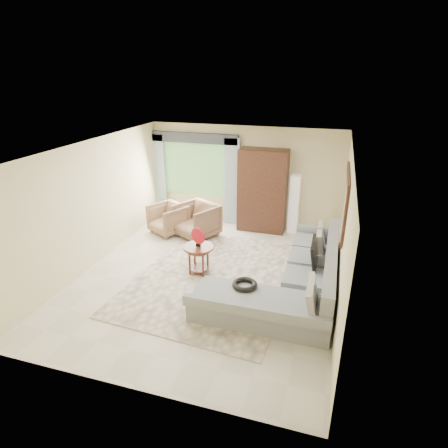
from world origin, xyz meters
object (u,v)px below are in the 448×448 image
(armoire, at_px, (263,191))
(tv_screen, at_px, (315,253))
(floor_lamp, at_px, (294,204))
(armchair_right, at_px, (197,221))
(sectional_sofa, at_px, (296,283))
(coffee_table, at_px, (199,259))
(armchair_left, at_px, (168,219))
(potted_plant, at_px, (165,211))

(armoire, bearing_deg, tv_screen, -58.92)
(tv_screen, height_order, floor_lamp, floor_lamp)
(armchair_right, bearing_deg, sectional_sofa, -8.60)
(coffee_table, height_order, floor_lamp, floor_lamp)
(armchair_left, height_order, armchair_right, armchair_right)
(armchair_right, bearing_deg, potted_plant, 175.23)
(coffee_table, bearing_deg, armoire, 73.81)
(sectional_sofa, height_order, coffee_table, sectional_sofa)
(armchair_left, xyz_separation_m, potted_plant, (-0.45, 0.77, -0.11))
(coffee_table, relative_size, potted_plant, 1.17)
(floor_lamp, bearing_deg, armchair_right, -156.51)
(coffee_table, bearing_deg, floor_lamp, 59.79)
(potted_plant, distance_m, floor_lamp, 3.52)
(sectional_sofa, height_order, floor_lamp, floor_lamp)
(tv_screen, bearing_deg, armchair_right, 151.98)
(coffee_table, bearing_deg, potted_plant, 127.64)
(tv_screen, bearing_deg, sectional_sofa, -123.11)
(tv_screen, relative_size, floor_lamp, 0.49)
(tv_screen, relative_size, armchair_right, 0.80)
(sectional_sofa, relative_size, tv_screen, 4.68)
(armchair_right, relative_size, potted_plant, 1.78)
(floor_lamp, bearing_deg, potted_plant, -176.83)
(armchair_left, bearing_deg, armoire, 51.54)
(potted_plant, bearing_deg, sectional_sofa, -35.24)
(coffee_table, height_order, armchair_right, armchair_right)
(sectional_sofa, distance_m, tv_screen, 0.66)
(sectional_sofa, xyz_separation_m, floor_lamp, (-0.43, 2.96, 0.47))
(armchair_left, relative_size, armchair_right, 0.88)
(tv_screen, xyz_separation_m, armchair_left, (-3.73, 1.58, -0.35))
(armchair_right, height_order, floor_lamp, floor_lamp)
(armchair_left, bearing_deg, coffee_table, -19.92)
(coffee_table, xyz_separation_m, armoire, (0.76, 2.62, 0.73))
(sectional_sofa, xyz_separation_m, coffee_table, (-1.99, 0.28, 0.04))
(armchair_left, xyz_separation_m, floor_lamp, (3.03, 0.97, 0.38))
(armoire, distance_m, floor_lamp, 0.86)
(armoire, bearing_deg, floor_lamp, 4.29)
(coffee_table, height_order, armoire, armoire)
(tv_screen, xyz_separation_m, coffee_table, (-2.26, -0.13, -0.40))
(sectional_sofa, distance_m, armchair_right, 3.34)
(tv_screen, xyz_separation_m, floor_lamp, (-0.70, 2.55, 0.03))
(potted_plant, bearing_deg, floor_lamp, 3.17)
(tv_screen, distance_m, armchair_right, 3.36)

